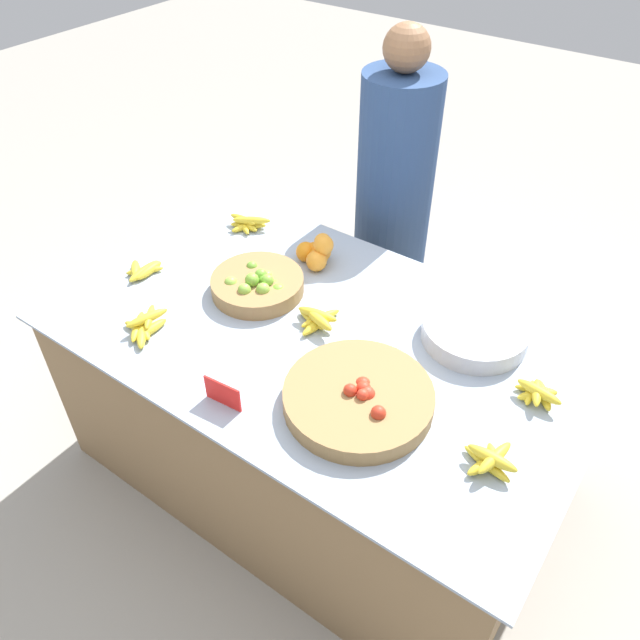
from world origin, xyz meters
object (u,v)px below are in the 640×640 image
Objects in this scene: lime_bowl at (258,284)px; price_sign at (223,394)px; tomato_basket at (359,398)px; metal_bowl at (475,332)px; vendor_person at (392,217)px.

lime_bowl reaches higher than price_sign.
tomato_basket is 1.28× the size of metal_bowl.
lime_bowl is at bearing -96.37° from vendor_person.
metal_bowl is 0.87m from price_sign.
metal_bowl is at bearing -42.13° from vendor_person.
lime_bowl is 0.96× the size of metal_bowl.
tomato_basket is at bearing -64.74° from vendor_person.
tomato_basket is (0.61, -0.25, -0.00)m from lime_bowl.
tomato_basket is 0.30× the size of vendor_person.
tomato_basket is at bearing 29.81° from price_sign.
metal_bowl is at bearing 16.36° from lime_bowl.
vendor_person is at bearing 92.44° from price_sign.
tomato_basket is at bearing -108.51° from metal_bowl.
lime_bowl reaches higher than tomato_basket.
vendor_person is at bearing 115.26° from tomato_basket.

